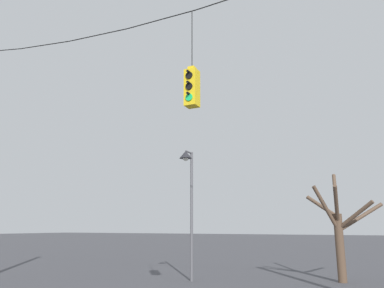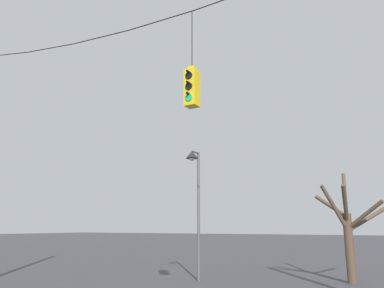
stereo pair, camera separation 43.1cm
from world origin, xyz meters
TOP-DOWN VIEW (x-y plane):
  - span_wire at (0.00, -0.14)m, footprint 16.63×0.03m
  - traffic_light_near_right_pole at (1.07, -0.15)m, footprint 0.34×0.46m
  - street_lamp at (-1.81, 5.45)m, footprint 0.53×0.91m
  - bare_tree at (3.88, 8.11)m, footprint 3.05×2.66m

SIDE VIEW (x-z plane):
  - bare_tree at x=3.88m, z-range -0.15..4.38m
  - street_lamp at x=-1.81m, z-range 1.43..6.83m
  - traffic_light_near_right_pole at x=1.07m, z-range 4.47..7.34m
  - span_wire at x=0.00m, z-range 8.09..8.86m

